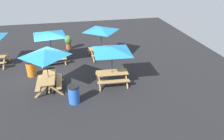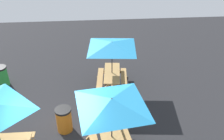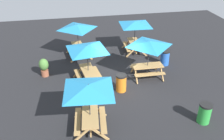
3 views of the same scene
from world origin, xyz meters
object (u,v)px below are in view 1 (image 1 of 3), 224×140
Objects in this scene: picnic_table_4 at (50,36)px; trash_bin_blue at (74,94)px; picnic_table_1 at (112,52)px; trash_bin_orange at (31,68)px; picnic_table_0 at (45,56)px; picnic_table_3 at (101,31)px; potted_plant_0 at (68,42)px.

trash_bin_blue is (-1.23, 5.09, -1.49)m from picnic_table_4.
picnic_table_1 and picnic_table_4 have the same top height.
picnic_table_4 is 2.54m from trash_bin_orange.
picnic_table_0 is 5.21m from picnic_table_3.
picnic_table_1 is 1.01× the size of picnic_table_4.
picnic_table_4 is (-0.06, -3.49, 0.00)m from picnic_table_0.
picnic_table_0 is at bearing -0.21° from picnic_table_1.
picnic_table_3 reaches higher than trash_bin_orange.
picnic_table_1 is 3.07m from trash_bin_blue.
picnic_table_0 is 0.83× the size of picnic_table_1.
picnic_table_1 is 5.33m from trash_bin_orange.
picnic_table_1 is (-3.54, 0.16, 0.00)m from picnic_table_0.
picnic_table_1 is 5.05m from picnic_table_4.
picnic_table_4 is (3.51, 0.30, 0.00)m from picnic_table_3.
trash_bin_orange is at bearing 45.10° from picnic_table_4.
trash_bin_blue is 0.87× the size of potted_plant_0.
picnic_table_0 is 6.29m from potted_plant_0.
picnic_table_1 reaches higher than potted_plant_0.
picnic_table_1 is at bearing 156.90° from trash_bin_orange.
picnic_table_4 is 2.48× the size of potted_plant_0.
trash_bin_blue is at bearing 39.16° from picnic_table_0.
trash_bin_orange is (1.17, -1.85, -1.49)m from picnic_table_0.
trash_bin_blue is 7.61m from potted_plant_0.
picnic_table_4 reaches higher than trash_bin_orange.
picnic_table_0 and picnic_table_4 have the same top height.
trash_bin_orange is at bearing -20.71° from picnic_table_1.
picnic_table_1 is at bearing 125.43° from picnic_table_4.
picnic_table_1 is 2.88× the size of trash_bin_orange.
picnic_table_0 reaches higher than potted_plant_0.
picnic_table_3 reaches higher than trash_bin_blue.
picnic_table_3 is 3.50m from potted_plant_0.
picnic_table_0 is at bearing 78.37° from potted_plant_0.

